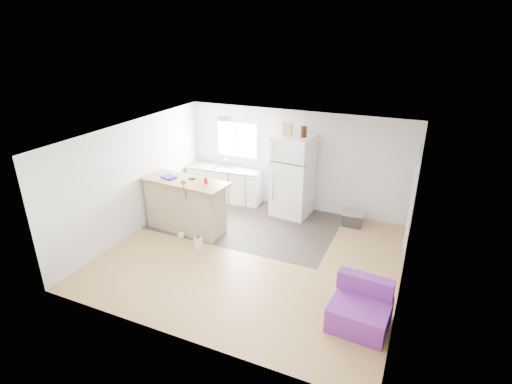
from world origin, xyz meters
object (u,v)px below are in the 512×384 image
Objects in this scene: purple_seat at (360,310)px; mop at (183,228)px; cooler at (352,219)px; cleaner_jug at (198,244)px; blue_tray at (169,177)px; cardboard_box at (287,129)px; bottle_right at (305,132)px; bottle_left at (303,132)px; refrigerator at (293,176)px; red_cup at (206,181)px; kitchen_cabinets at (225,183)px; peninsula at (185,205)px.

purple_seat is 4.09m from mop.
cleaner_jug is at bearing -140.90° from cooler.
blue_tray is (-4.43, 1.53, 0.92)m from purple_seat.
cardboard_box is at bearing 39.18° from mop.
bottle_right is (1.98, 2.01, 1.81)m from mop.
blue_tray is at bearing -146.42° from bottle_left.
cardboard_box is (2.09, 1.61, 0.89)m from blue_tray.
mop is 1.13m from blue_tray.
refrigerator is 2.77m from mop.
red_cup is at bearing 2.85° from blue_tray.
kitchen_cabinets is at bearing 174.70° from bottle_left.
refrigerator is (1.85, -0.11, 0.51)m from kitchen_cabinets.
red_cup is (0.51, -1.77, 0.78)m from kitchen_cabinets.
refrigerator is 6.38× the size of blue_tray.
mop is (-3.92, 1.17, -0.02)m from purple_seat.
kitchen_cabinets is 1.99m from blue_tray.
cleaner_jug is 1.11× the size of blue_tray.
bottle_left is (0.21, -0.08, 1.08)m from refrigerator.
blue_tray is at bearing -158.77° from cooler.
peninsula is at bearing -142.19° from bottle_left.
red_cup is (-3.54, 1.57, 0.97)m from purple_seat.
cleaner_jug is at bearing 169.84° from purple_seat.
red_cup is (-0.20, 0.73, 1.07)m from cleaner_jug.
cleaner_jug is (0.71, -2.49, -0.30)m from kitchen_cabinets.
mop reaches higher than blue_tray.
bottle_right is at bearing 125.38° from purple_seat.
cooler is 3.39m from red_cup.
cleaner_jug is at bearing -74.66° from red_cup.
cardboard_box reaches higher than mop.
cleaner_jug is 3.32m from bottle_right.
cardboard_box is 0.40m from bottle_right.
bottle_left is (-1.25, -0.03, 1.86)m from cooler.
blue_tray is at bearing -177.15° from red_cup.
bottle_left is 0.06m from bottle_right.
refrigerator is 2.14m from red_cup.
blue_tray is (-0.38, -1.81, 0.73)m from kitchen_cabinets.
bottle_left is 1.00× the size of bottle_right.
peninsula is at bearing -95.11° from kitchen_cabinets.
peninsula is 2.16× the size of purple_seat.
peninsula is 2.78m from cardboard_box.
mop is at bearing -133.26° from red_cup.
purple_seat is at bearing -18.99° from blue_tray.
cleaner_jug is at bearing -41.62° from mop.
purple_seat is at bearing -50.32° from refrigerator.
refrigerator reaches higher than cooler.
refrigerator is 4.11× the size of cooler.
peninsula is 0.53m from mop.
refrigerator is at bearing -8.19° from kitchen_cabinets.
peninsula is 6.44× the size of cardboard_box.
mop is 1.13m from red_cup.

